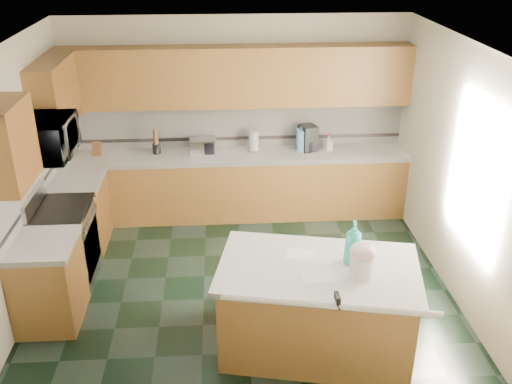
{
  "coord_description": "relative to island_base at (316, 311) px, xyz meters",
  "views": [
    {
      "loc": [
        -0.21,
        -5.18,
        3.75
      ],
      "look_at": [
        0.15,
        0.35,
        1.12
      ],
      "focal_mm": 40.0,
      "sensor_mm": 36.0,
      "label": 1
    }
  ],
  "objects": [
    {
      "name": "coffee_carafe",
      "position": [
        0.33,
        2.88,
        0.56
      ],
      "size": [
        0.14,
        0.14,
        0.14
      ],
      "primitive_type": "cylinder",
      "color": "black",
      "rests_on": "back_countertop"
    },
    {
      "name": "microwave",
      "position": [
        -2.64,
        1.35,
        1.3
      ],
      "size": [
        0.5,
        0.73,
        0.41
      ],
      "primitive_type": "imported",
      "rotation": [
        0.0,
        0.0,
        1.57
      ],
      "color": "#B7B7BC",
      "rests_on": "wall_left"
    },
    {
      "name": "coffee_maker",
      "position": [
        0.33,
        2.93,
        0.66
      ],
      "size": [
        0.27,
        0.28,
        0.35
      ],
      "primitive_type": "cube",
      "rotation": [
        0.0,
        0.0,
        0.36
      ],
      "color": "black",
      "rests_on": "back_countertop"
    },
    {
      "name": "clamp_body",
      "position": [
        0.07,
        -0.52,
        0.5
      ],
      "size": [
        0.04,
        0.11,
        0.1
      ],
      "primitive_type": "cube",
      "rotation": [
        0.0,
        0.0,
        0.03
      ],
      "color": "black",
      "rests_on": "island_top"
    },
    {
      "name": "paper_towel",
      "position": [
        -0.41,
        2.95,
        0.63
      ],
      "size": [
        0.13,
        0.13,
        0.28
      ],
      "primitive_type": "cylinder",
      "color": "white",
      "rests_on": "back_countertop"
    },
    {
      "name": "left_upper_cab_front",
      "position": [
        -2.78,
        0.61,
        1.51
      ],
      "size": [
        0.33,
        0.72,
        0.78
      ],
      "primitive_type": "cube",
      "color": "#4C2C12",
      "rests_on": "wall_left"
    },
    {
      "name": "range_backguard",
      "position": [
        -2.9,
        1.35,
        0.59
      ],
      "size": [
        0.06,
        0.76,
        0.18
      ],
      "primitive_type": "cube",
      "color": "#B7B7BC",
      "rests_on": "range_body"
    },
    {
      "name": "back_accent_band",
      "position": [
        -0.64,
        3.13,
        0.61
      ],
      "size": [
        4.6,
        0.01,
        0.05
      ],
      "primitive_type": "cube",
      "color": "black",
      "rests_on": "back_countertop"
    },
    {
      "name": "treat_jar",
      "position": [
        0.34,
        -0.18,
        0.6
      ],
      "size": [
        0.28,
        0.28,
        0.22
      ],
      "primitive_type": "cylinder",
      "rotation": [
        0.0,
        0.0,
        -0.4
      ],
      "color": "white",
      "rests_on": "island_top"
    },
    {
      "name": "water_jug_neck",
      "position": [
        0.25,
        2.91,
        0.81
      ],
      "size": [
        0.09,
        0.09,
        0.04
      ],
      "primitive_type": "cylinder",
      "color": "#5590D1",
      "rests_on": "water_jug"
    },
    {
      "name": "island_base",
      "position": [
        0.0,
        0.0,
        0.0
      ],
      "size": [
        1.88,
        1.31,
        0.86
      ],
      "primitive_type": "cube",
      "rotation": [
        0.0,
        0.0,
        -0.21
      ],
      "color": "#4C2C12",
      "rests_on": "ground"
    },
    {
      "name": "wall_left",
      "position": [
        -2.96,
        0.85,
        0.92
      ],
      "size": [
        0.04,
        4.6,
        2.7
      ],
      "primitive_type": "cube",
      "color": "silver",
      "rests_on": "ground"
    },
    {
      "name": "left_accent_band",
      "position": [
        -2.93,
        1.4,
        0.61
      ],
      "size": [
        0.01,
        2.3,
        0.05
      ],
      "primitive_type": "cube",
      "color": "black",
      "rests_on": "wall_left"
    },
    {
      "name": "back_upper_cab",
      "position": [
        -0.64,
        2.98,
        1.51
      ],
      "size": [
        4.6,
        0.33,
        0.78
      ],
      "primitive_type": "cube",
      "color": "#4C2C12",
      "rests_on": "wall_back"
    },
    {
      "name": "floor",
      "position": [
        -0.64,
        0.85,
        -0.43
      ],
      "size": [
        4.6,
        4.6,
        0.0
      ],
      "primitive_type": "plane",
      "color": "black",
      "rests_on": "ground"
    },
    {
      "name": "utensil_bundle",
      "position": [
        -1.73,
        2.93,
        0.73
      ],
      "size": [
        0.06,
        0.06,
        0.2
      ],
      "primitive_type": "cylinder",
      "color": "#472814",
      "rests_on": "utensil_crock"
    },
    {
      "name": "range_body",
      "position": [
        -2.64,
        1.35,
        0.01
      ],
      "size": [
        0.6,
        0.76,
        0.88
      ],
      "primitive_type": "cube",
      "color": "#B7B7BC",
      "rests_on": "ground"
    },
    {
      "name": "paper_sheet_a",
      "position": [
        -0.03,
        -0.15,
        0.49
      ],
      "size": [
        0.33,
        0.26,
        0.0
      ],
      "primitive_type": "cube",
      "rotation": [
        0.0,
        0.0,
        0.1
      ],
      "color": "white",
      "rests_on": "island_top"
    },
    {
      "name": "ceiling",
      "position": [
        -0.64,
        0.85,
        2.27
      ],
      "size": [
        4.6,
        4.6,
        0.0
      ],
      "primitive_type": "plane",
      "color": "white",
      "rests_on": "ground"
    },
    {
      "name": "treat_jar_knob_end_l",
      "position": [
        0.3,
        -0.18,
        0.8
      ],
      "size": [
        0.04,
        0.04,
        0.04
      ],
      "primitive_type": "sphere",
      "color": "tan",
      "rests_on": "treat_jar_lid"
    },
    {
      "name": "window_light_proxy",
      "position": [
        1.65,
        0.65,
        1.07
      ],
      "size": [
        0.02,
        1.4,
        1.1
      ],
      "primitive_type": "cube",
      "color": "white",
      "rests_on": "wall_right"
    },
    {
      "name": "paper_towel_base",
      "position": [
        -0.41,
        2.95,
        0.5
      ],
      "size": [
        0.19,
        0.19,
        0.01
      ],
      "primitive_type": "cylinder",
      "color": "#B7B7BC",
      "rests_on": "back_countertop"
    },
    {
      "name": "left_counter_front",
      "position": [
        -2.64,
        0.61,
        0.46
      ],
      "size": [
        0.64,
        0.72,
        0.06
      ],
      "primitive_type": "cube",
      "color": "white",
      "rests_on": "left_base_cab_front"
    },
    {
      "name": "soap_bottle_island",
      "position": [
        0.31,
        0.05,
        0.7
      ],
      "size": [
        0.19,
        0.19,
        0.43
      ],
      "primitive_type": "imported",
      "rotation": [
        0.0,
        0.0,
        -0.15
      ],
      "color": "teal",
      "rests_on": "island_top"
    },
    {
      "name": "knife_block",
      "position": [
        -2.51,
        2.9,
        0.58
      ],
      "size": [
        0.13,
        0.16,
        0.21
      ],
      "primitive_type": "cube",
      "rotation": [
        -0.31,
        0.0,
        -0.2
      ],
      "color": "#472814",
      "rests_on": "back_countertop"
    },
    {
      "name": "soap_back_cap",
      "position": [
        0.61,
        2.9,
        0.72
      ],
      "size": [
        0.02,
        0.02,
        0.03
      ],
      "primitive_type": "cylinder",
      "color": "red",
      "rests_on": "soap_bottle_back"
    },
    {
      "name": "treat_jar_lid",
      "position": [
        0.34,
        -0.18,
        0.75
      ],
      "size": [
        0.23,
        0.23,
        0.14
      ],
      "primitive_type": "ellipsoid",
      "color": "#EAB3C3",
      "rests_on": "treat_jar"
    },
    {
      "name": "soap_bottle_back",
      "position": [
        0.61,
        2.9,
        0.6
      ],
      "size": [
        0.13,
        0.13,
        0.21
      ],
      "primitive_type": "imported",
      "rotation": [
        0.0,
        0.0,
        0.39
      ],
      "color": "white",
      "rests_on": "back_countertop"
    },
    {
      "name": "toaster_oven_door",
      "position": [
        -1.1,
        2.79,
        0.59
      ],
      "size": [
        0.31,
        0.01,
        0.16
      ],
      "primitive_type": "cube",
      "color": "black",
      "rests_on": "toaster_oven"
    },
    {
      "name": "left_base_cab_rear",
      "position": [
        -2.64,
        2.14,
        0.0
      ],
      "size": [
        0.6,
        0.82,
        0.86
      ],
      "primitive_type": "cube",
      "color": "#4C2C12",
      "rests_on": "ground"
    },
    {
      "name": "island_top",
      "position": [
        0.0,
        0.0,
        0.46
      ],
      "size": [
        2.0,
        1.43,
        0.06
      ],
      "primitive_type": "cube",
      "rotation": [
        0.0,
        0.0,
        -0.21
      ],
      "color": "white",
      "rests_on": "island_base"
    },
    {
      "name": "back_countertop",
      "position": [
        -0.64,
        2.85,
        0.46
      ],
      "size": [
        4.6,
        0.64,
        0.06
      ],
      "primitive_type": "cube",
      "color": "white",
      "rests_on": "back_base_cab"
    },
    {
      "name": "range_cooktop",
      "position": [
        -2.64,
        1.35,
        0.47
      ],
      "size": [
        0.62,
        0.78,
        0.04
      ],
      "primitive_type": "cube",
      "color": "black",
      "rests_on": "range_body"
    },
    {
      "name": "left_backsplash",
      "position": [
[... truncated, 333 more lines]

